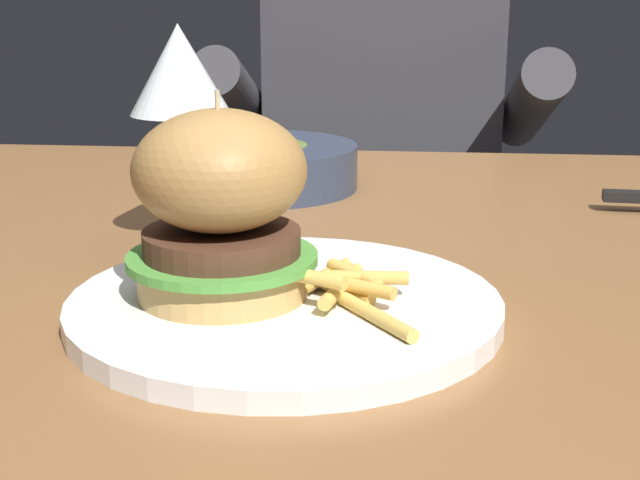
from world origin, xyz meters
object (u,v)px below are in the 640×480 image
object	(u,v)px
main_plate	(285,306)
soup_bowl	(262,164)
burger_sandwich	(221,204)
wine_glass	(180,77)
diner_person	(381,226)

from	to	relation	value
main_plate	soup_bowl	bearing A→B (deg)	101.42
burger_sandwich	wine_glass	xyz separation A→B (m)	(-0.06, 0.15, 0.06)
main_plate	wine_glass	world-z (taller)	wine_glass
wine_glass	diner_person	distance (m)	0.81
burger_sandwich	diner_person	world-z (taller)	diner_person
main_plate	burger_sandwich	world-z (taller)	burger_sandwich
burger_sandwich	diner_person	size ratio (longest dim) A/B	0.11
main_plate	wine_glass	xyz separation A→B (m)	(-0.10, 0.15, 0.13)
main_plate	soup_bowl	world-z (taller)	soup_bowl
main_plate	soup_bowl	xyz separation A→B (m)	(-0.08, 0.38, 0.02)
soup_bowl	diner_person	bearing A→B (deg)	77.54
wine_glass	soup_bowl	size ratio (longest dim) A/B	0.89
burger_sandwich	diner_person	bearing A→B (deg)	85.10
soup_bowl	diner_person	size ratio (longest dim) A/B	0.17
diner_person	main_plate	bearing A→B (deg)	-92.32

